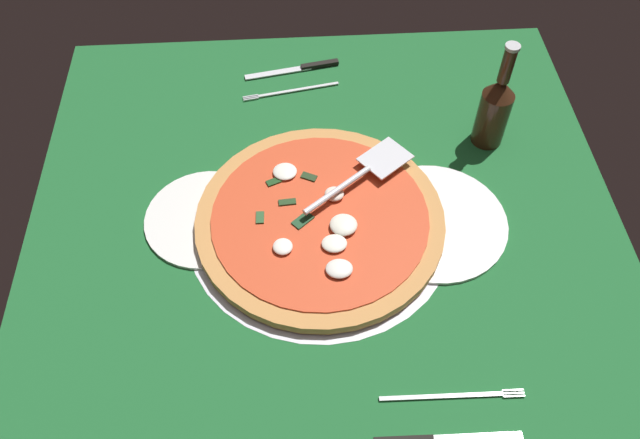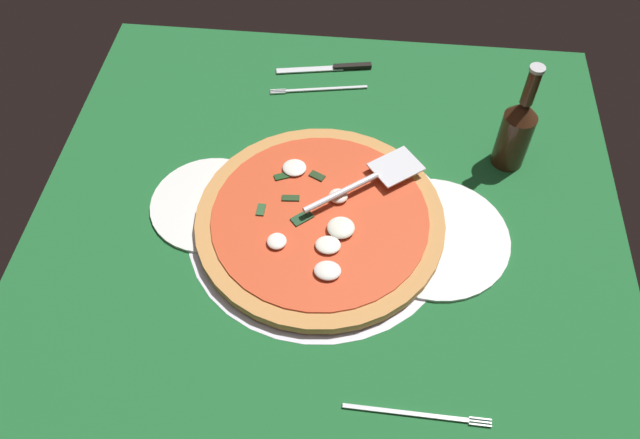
% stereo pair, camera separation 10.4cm
% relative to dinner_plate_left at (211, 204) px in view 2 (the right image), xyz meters
% --- Properties ---
extents(ground_plane, '(0.98, 0.98, 0.01)m').
position_rel_dinner_plate_left_xyz_m(ground_plane, '(0.20, -0.02, -0.01)').
color(ground_plane, '#1D5D2B').
extents(pizza_pan, '(0.43, 0.43, 0.01)m').
position_rel_dinner_plate_left_xyz_m(pizza_pan, '(0.19, -0.02, -0.00)').
color(pizza_pan, silver).
rests_on(pizza_pan, ground_plane).
extents(dinner_plate_left, '(0.20, 0.20, 0.01)m').
position_rel_dinner_plate_left_xyz_m(dinner_plate_left, '(0.00, 0.00, 0.00)').
color(dinner_plate_left, silver).
rests_on(dinner_plate_left, ground_plane).
extents(dinner_plate_right, '(0.24, 0.24, 0.01)m').
position_rel_dinner_plate_left_xyz_m(dinner_plate_right, '(0.38, -0.03, 0.00)').
color(dinner_plate_right, white).
rests_on(dinner_plate_right, ground_plane).
extents(pizza, '(0.41, 0.41, 0.03)m').
position_rel_dinner_plate_left_xyz_m(pizza, '(0.19, -0.02, 0.01)').
color(pizza, '#C68748').
rests_on(pizza, pizza_pan).
extents(pizza_server, '(0.20, 0.17, 0.01)m').
position_rel_dinner_plate_left_xyz_m(pizza_server, '(0.26, 0.05, 0.04)').
color(pizza_server, silver).
rests_on(pizza_server, pizza).
extents(place_setting_near, '(0.22, 0.14, 0.01)m').
position_rel_dinner_plate_left_xyz_m(place_setting_near, '(0.33, -0.36, -0.00)').
color(place_setting_near, white).
rests_on(place_setting_near, ground_plane).
extents(place_setting_far, '(0.20, 0.16, 0.01)m').
position_rel_dinner_plate_left_xyz_m(place_setting_far, '(0.16, 0.34, -0.00)').
color(place_setting_far, white).
rests_on(place_setting_far, ground_plane).
extents(beer_bottle, '(0.06, 0.06, 0.21)m').
position_rel_dinner_plate_left_xyz_m(beer_bottle, '(0.51, 0.15, 0.07)').
color(beer_bottle, '#381F11').
rests_on(beer_bottle, ground_plane).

